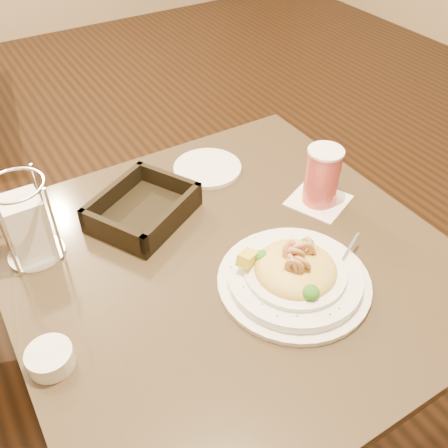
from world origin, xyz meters
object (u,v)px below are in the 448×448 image
main_table (228,323)px  side_plate (207,168)px  bread_basket (143,210)px  butter_ramekin (50,358)px  pasta_bowl (294,274)px  drink_glass (322,177)px  napkin_caddy (28,226)px

main_table → side_plate: (0.12, 0.30, 0.23)m
bread_basket → butter_ramekin: bread_basket is taller
main_table → bread_basket: bread_basket is taller
pasta_bowl → side_plate: pasta_bowl is taller
pasta_bowl → bread_basket: bearing=116.4°
main_table → pasta_bowl: (0.07, -0.13, 0.26)m
main_table → bread_basket: bearing=114.8°
pasta_bowl → drink_glass: size_ratio=2.00×
side_plate → butter_ramekin: butter_ramekin is taller
butter_ramekin → pasta_bowl: bearing=-8.3°
drink_glass → napkin_caddy: 0.66m
bread_basket → side_plate: size_ratio=1.59×
side_plate → drink_glass: bearing=-57.0°
napkin_caddy → bread_basket: bearing=-1.7°
bread_basket → napkin_caddy: bearing=178.3°
pasta_bowl → butter_ramekin: 0.48m
drink_glass → side_plate: 0.31m
pasta_bowl → side_plate: (0.05, 0.43, -0.02)m
bread_basket → drink_glass: bearing=-23.1°
drink_glass → napkin_caddy: (-0.63, 0.17, 0.01)m
bread_basket → napkin_caddy: 0.25m
drink_glass → bread_basket: (-0.39, 0.16, -0.05)m
pasta_bowl → napkin_caddy: napkin_caddy is taller
drink_glass → side_plate: bearing=123.0°
pasta_bowl → napkin_caddy: bearing=139.8°
drink_glass → bread_basket: 0.42m
main_table → pasta_bowl: size_ratio=2.67×
drink_glass → main_table: bearing=-170.0°
bread_basket → napkin_caddy: napkin_caddy is taller
bread_basket → main_table: bearing=-65.2°
main_table → pasta_bowl: bearing=-61.1°
pasta_bowl → napkin_caddy: 0.55m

